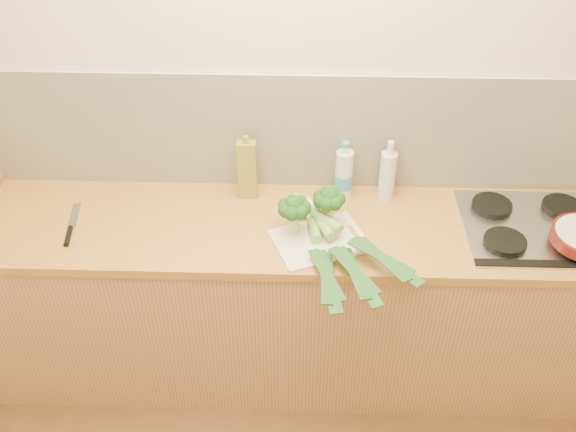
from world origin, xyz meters
The scene contains 14 objects.
room_shell centered at (0.00, 1.49, 1.17)m, with size 3.50×3.50×3.50m.
counter centered at (0.00, 1.20, 0.45)m, with size 3.20×0.62×0.90m.
gas_hob centered at (1.02, 1.20, 0.91)m, with size 0.58×0.50×0.04m.
chopping_board centered at (0.13, 1.09, 0.91)m, with size 0.36×0.27×0.01m, color beige.
broccoli_left centered at (0.02, 1.13, 1.04)m, with size 0.14×0.14×0.18m.
broccoli_right centered at (0.16, 1.19, 1.04)m, with size 0.13×0.13×0.18m.
leek_front centered at (0.12, 1.04, 0.93)m, with size 0.16×0.64×0.04m.
leek_mid centered at (0.17, 1.05, 0.95)m, with size 0.30×0.63×0.04m.
leek_back centered at (0.20, 1.09, 0.97)m, with size 0.51×0.54×0.04m.
chefs_knife centered at (-0.90, 1.11, 0.91)m, with size 0.07×0.29×0.02m.
oil_tin centered at (-0.19, 1.39, 1.04)m, with size 0.08×0.05×0.31m.
glass_bottle centered at (0.42, 1.40, 1.02)m, with size 0.07×0.07×0.29m.
amber_bottle centered at (0.43, 1.43, 1.00)m, with size 0.06×0.06×0.25m.
water_bottle centered at (0.23, 1.41, 1.01)m, with size 0.08×0.08×0.25m.
Camera 1 is at (0.06, -0.90, 2.60)m, focal length 40.00 mm.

